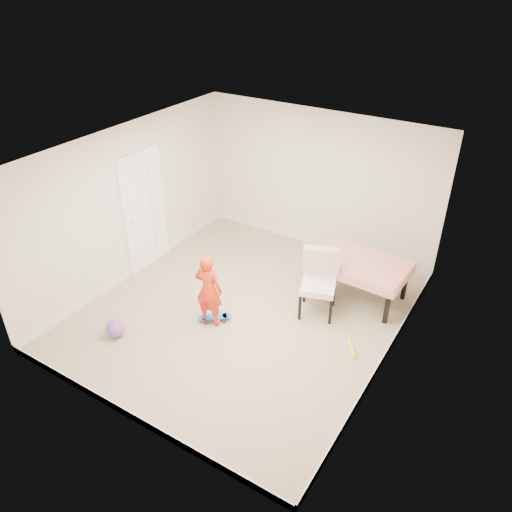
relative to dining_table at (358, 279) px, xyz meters
The scene contains 17 objects.
ground 1.91m from the dining_table, 135.59° to the right, with size 5.00×5.00×0.00m, color tan.
ceiling 2.92m from the dining_table, 135.59° to the right, with size 4.50×5.00×0.04m, color white.
wall_back 2.02m from the dining_table, 138.98° to the left, with size 4.50×0.04×2.60m, color silver.
wall_front 4.13m from the dining_table, 109.47° to the right, with size 4.50×0.04×2.60m, color silver.
wall_left 3.92m from the dining_table, 159.81° to the right, with size 0.04×5.00×2.60m, color silver.
wall_right 1.85m from the dining_table, 55.90° to the right, with size 0.04×5.00×2.60m, color silver.
door 3.77m from the dining_table, 164.12° to the right, with size 0.10×0.94×2.11m, color white.
baseboard_back 1.81m from the dining_table, 138.73° to the left, with size 4.50×0.02×0.12m, color white.
baseboard_front 4.04m from the dining_table, 109.42° to the right, with size 4.50×0.02×0.12m, color white.
baseboard_left 3.82m from the dining_table, 159.86° to the right, with size 0.02×5.00×0.12m, color white.
baseboard_right 1.62m from the dining_table, 55.61° to the right, with size 0.02×5.00×0.12m, color white.
dining_table is the anchor object (origin of this frame).
dining_chair 0.83m from the dining_table, 116.82° to the right, with size 0.57×0.65×1.04m, color silver, non-canonical shape.
skateboard 2.38m from the dining_table, 132.67° to the right, with size 0.51×0.19×0.08m, color blue, non-canonical shape.
child 2.45m from the dining_table, 131.60° to the right, with size 0.43×0.28×1.17m, color red.
balloon 3.83m from the dining_table, 133.13° to the right, with size 0.28×0.28×0.28m, color purple.
foam_toy 1.37m from the dining_table, 70.51° to the right, with size 0.06×0.06×0.40m, color yellow.
Camera 1 is at (3.46, -5.19, 4.83)m, focal length 35.00 mm.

